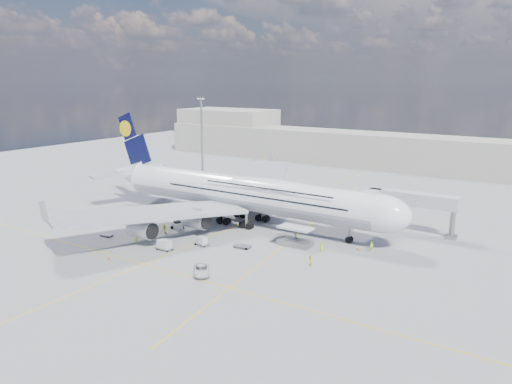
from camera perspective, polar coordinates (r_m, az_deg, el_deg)
The scene contains 31 objects.
ground at distance 102.72m, azimuth -4.65°, elevation -4.84°, with size 300.00×300.00×0.00m, color gray.
taxi_line_main at distance 102.72m, azimuth -4.65°, elevation -4.84°, with size 0.25×220.00×0.01m, color #DBB50B.
taxi_line_cross at distance 88.71m, azimuth -12.66°, elevation -8.03°, with size 120.00×0.25×0.01m, color #DBB50B.
taxi_line_diag at distance 103.43m, azimuth 4.95°, elevation -4.72°, with size 0.25×100.00×0.01m, color #DBB50B.
airliner at distance 108.54m, azimuth -1.37°, elevation -0.08°, with size 77.26×79.15×23.71m.
jet_bridge at distance 105.48m, azimuth 15.46°, elevation -0.94°, with size 18.80×12.10×8.50m.
cargo_loader at distance 95.82m, azimuth 4.43°, elevation -5.37°, with size 8.53×3.20×3.67m.
light_mast at distance 159.03m, azimuth -6.21°, elevation 6.30°, with size 3.00×0.70×25.50m.
terminal at distance 184.06m, azimuth 13.80°, elevation 4.63°, with size 180.00×16.00×12.00m, color #B2AD9E.
hangar at distance 220.98m, azimuth -3.16°, elevation 7.09°, with size 40.00×22.00×18.00m, color #B2AD9E.
dolly_row_a at distance 105.57m, azimuth -16.71°, elevation -4.70°, with size 2.74×1.63×0.39m.
dolly_row_b at distance 115.97m, azimuth -12.59°, elevation -2.88°, with size 2.88×1.65×0.41m.
dolly_row_c at distance 94.48m, azimuth -10.43°, elevation -5.92°, with size 3.23×1.78×2.02m.
dolly_back at distance 117.96m, azimuth -9.79°, elevation -2.48°, with size 3.09×1.79×0.44m.
dolly_nose_far at distance 94.37m, azimuth -1.56°, elevation -6.19°, with size 3.51×2.29×0.48m.
dolly_nose_near at distance 96.03m, azimuth -6.23°, elevation -5.57°, with size 2.95×1.95×1.72m.
baggage_tug at distance 106.90m, azimuth -8.99°, elevation -3.81°, with size 3.14×2.28×1.79m.
catering_truck_inner at distance 134.88m, azimuth -0.36°, elevation 0.33°, with size 7.22×4.44×4.01m.
catering_truck_outer at distance 137.97m, azimuth -0.08°, elevation 0.70°, with size 8.10×5.16×4.49m.
service_van at distance 82.47m, azimuth -6.27°, elevation -8.87°, with size 2.44×5.28×1.47m, color silver.
crew_nose at distance 94.68m, azimuth 13.09°, elevation -6.11°, with size 0.68×0.45×1.86m, color #B2FF1A.
crew_loader at distance 85.67m, azimuth 6.20°, elevation -7.83°, with size 0.98×0.76×2.02m, color #F2FF1A.
crew_wing at distance 104.71m, azimuth -10.42°, elevation -4.12°, with size 1.12×0.47×1.91m, color #DAE818.
crew_van at distance 93.38m, azimuth 7.52°, elevation -6.19°, with size 0.84×0.55×1.72m, color #B3F219.
crew_tug at distance 100.12m, azimuth -13.51°, elevation -5.14°, with size 1.09×0.63×1.68m, color #C7FF1A.
cone_nose at distance 95.11m, azimuth 11.55°, elevation -6.37°, with size 0.43×0.43×0.55m.
cone_wing_left_inner at distance 133.75m, azimuth -0.71°, elevation -0.50°, with size 0.40×0.40×0.51m.
cone_wing_left_outer at distance 143.66m, azimuth -1.68°, elevation 0.43°, with size 0.40×0.40×0.51m.
cone_wing_right_inner at distance 104.48m, azimuth -10.33°, elevation -4.57°, with size 0.39×0.39×0.49m.
cone_wing_right_outer at distance 92.15m, azimuth -16.47°, elevation -7.27°, with size 0.45×0.45×0.58m.
cone_tail at distance 122.50m, azimuth -14.04°, elevation -2.15°, with size 0.41×0.41×0.52m.
Camera 1 is at (60.35, -77.05, 31.17)m, focal length 35.00 mm.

